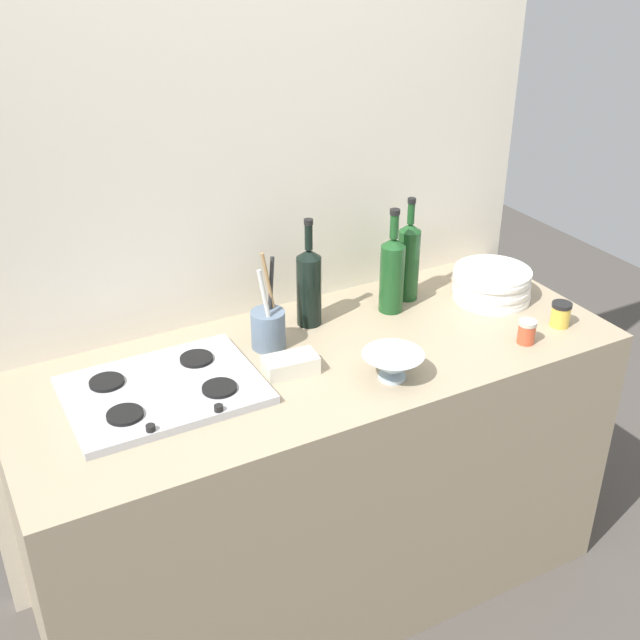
# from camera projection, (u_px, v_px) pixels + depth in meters

# --- Properties ---
(ground_plane) EXTENTS (6.00, 6.00, 0.00)m
(ground_plane) POSITION_uv_depth(u_px,v_px,m) (320.00, 579.00, 2.75)
(ground_plane) COLOR #47423D
(ground_plane) RESTS_ON ground
(counter_block) EXTENTS (1.80, 0.70, 0.90)m
(counter_block) POSITION_uv_depth(u_px,v_px,m) (320.00, 477.00, 2.53)
(counter_block) COLOR tan
(counter_block) RESTS_ON ground
(backsplash_panel) EXTENTS (1.90, 0.06, 2.40)m
(backsplash_panel) POSITION_uv_depth(u_px,v_px,m) (262.00, 219.00, 2.47)
(backsplash_panel) COLOR beige
(backsplash_panel) RESTS_ON ground
(stovetop_hob) EXTENTS (0.51, 0.38, 0.04)m
(stovetop_hob) POSITION_uv_depth(u_px,v_px,m) (163.00, 390.00, 2.14)
(stovetop_hob) COLOR #B2B2B7
(stovetop_hob) RESTS_ON counter_block
(plate_stack) EXTENTS (0.26, 0.26, 0.10)m
(plate_stack) POSITION_uv_depth(u_px,v_px,m) (492.00, 284.00, 2.62)
(plate_stack) COLOR white
(plate_stack) RESTS_ON counter_block
(wine_bottle_leftmost) EXTENTS (0.08, 0.08, 0.35)m
(wine_bottle_leftmost) POSITION_uv_depth(u_px,v_px,m) (309.00, 285.00, 2.43)
(wine_bottle_leftmost) COLOR black
(wine_bottle_leftmost) RESTS_ON counter_block
(wine_bottle_mid_left) EXTENTS (0.08, 0.08, 0.34)m
(wine_bottle_mid_left) POSITION_uv_depth(u_px,v_px,m) (392.00, 272.00, 2.51)
(wine_bottle_mid_left) COLOR #19471E
(wine_bottle_mid_left) RESTS_ON counter_block
(wine_bottle_mid_right) EXTENTS (0.07, 0.07, 0.35)m
(wine_bottle_mid_right) POSITION_uv_depth(u_px,v_px,m) (408.00, 260.00, 2.59)
(wine_bottle_mid_right) COLOR #19471E
(wine_bottle_mid_right) RESTS_ON counter_block
(mixing_bowl) EXTENTS (0.17, 0.17, 0.08)m
(mixing_bowl) POSITION_uv_depth(u_px,v_px,m) (393.00, 365.00, 2.20)
(mixing_bowl) COLOR silver
(mixing_bowl) RESTS_ON counter_block
(butter_dish) EXTENTS (0.16, 0.10, 0.05)m
(butter_dish) POSITION_uv_depth(u_px,v_px,m) (291.00, 365.00, 2.23)
(butter_dish) COLOR silver
(butter_dish) RESTS_ON counter_block
(utensil_crock) EXTENTS (0.10, 0.10, 0.29)m
(utensil_crock) POSITION_uv_depth(u_px,v_px,m) (268.00, 327.00, 2.34)
(utensil_crock) COLOR slate
(utensil_crock) RESTS_ON counter_block
(condiment_jar_front) EXTENTS (0.06, 0.06, 0.08)m
(condiment_jar_front) POSITION_uv_depth(u_px,v_px,m) (561.00, 314.00, 2.46)
(condiment_jar_front) COLOR gold
(condiment_jar_front) RESTS_ON counter_block
(condiment_jar_rear) EXTENTS (0.06, 0.06, 0.07)m
(condiment_jar_rear) POSITION_uv_depth(u_px,v_px,m) (527.00, 332.00, 2.37)
(condiment_jar_rear) COLOR #C64C2D
(condiment_jar_rear) RESTS_ON counter_block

